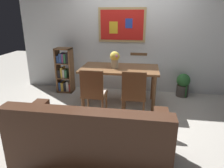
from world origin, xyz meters
The scene contains 10 objects.
ground_plane centered at (0.00, 0.00, 0.00)m, with size 12.00×12.00×0.00m, color #B7B2A8.
wall_back_with_painting centered at (0.00, 1.29, 1.30)m, with size 5.20×0.14×2.60m.
dining_table centered at (-0.15, 0.42, 0.65)m, with size 1.50×0.83×0.76m.
dining_chair_near_right centered at (0.18, -0.32, 0.54)m, with size 0.40×0.41×0.91m.
dining_chair_far_right centered at (0.19, 1.17, 0.54)m, with size 0.40×0.41×0.91m.
dining_chair_near_left centered at (-0.49, -0.34, 0.54)m, with size 0.40×0.41×0.91m.
leather_couch centered at (-0.25, -1.45, 0.31)m, with size 1.80×0.84×0.84m.
bookshelf centered at (-1.49, 0.92, 0.48)m, with size 0.36×0.28×1.03m.
potted_ivy centered at (1.20, 1.04, 0.27)m, with size 0.29×0.30×0.52m.
flower_vase centered at (-0.24, 0.37, 0.94)m, with size 0.19×0.18×0.32m.
Camera 1 is at (0.33, -3.51, 1.75)m, focal length 33.40 mm.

